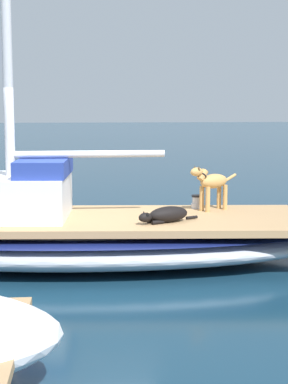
% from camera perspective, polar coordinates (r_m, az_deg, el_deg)
% --- Properties ---
extents(ground_plane, '(120.00, 120.00, 0.00)m').
position_cam_1_polar(ground_plane, '(9.38, -6.13, -6.20)').
color(ground_plane, '#143347').
extents(sailboat_main, '(3.05, 7.40, 0.66)m').
position_cam_1_polar(sailboat_main, '(9.30, -6.16, -4.20)').
color(sailboat_main, '#B2B7C1').
rests_on(sailboat_main, ground).
extents(dog_tan, '(0.58, 0.83, 0.70)m').
position_cam_1_polar(dog_tan, '(9.72, 6.05, 0.81)').
color(dog_tan, tan).
rests_on(dog_tan, sailboat_main).
extents(dog_black, '(0.51, 0.89, 0.22)m').
position_cam_1_polar(dog_black, '(8.76, 2.00, -2.04)').
color(dog_black, black).
rests_on(dog_black, sailboat_main).
extents(deck_winch, '(0.16, 0.16, 0.21)m').
position_cam_1_polar(deck_winch, '(9.94, 4.70, -0.90)').
color(deck_winch, '#B7B7BC').
rests_on(deck_winch, sailboat_main).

